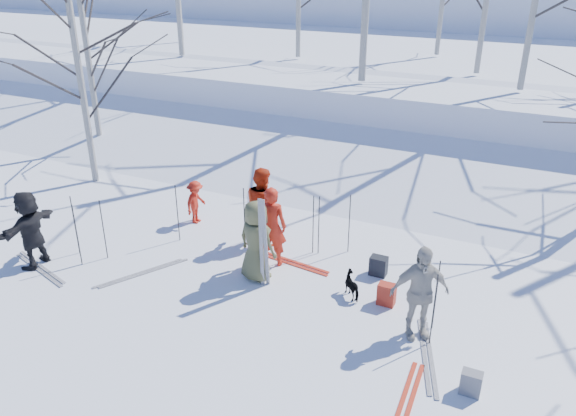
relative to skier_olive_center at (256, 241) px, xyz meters
The scene contains 33 objects.
ground 1.18m from the skier_olive_center, 66.31° to the right, with size 120.00×120.00×0.00m, color white.
snow_ramp 6.29m from the skier_olive_center, 86.94° to the left, with size 70.00×9.50×1.40m, color white.
snow_plateau 16.24m from the skier_olive_center, 88.82° to the left, with size 70.00×18.00×2.20m, color white.
far_hill 37.26m from the skier_olive_center, 89.49° to the left, with size 90.00×30.00×6.00m, color white.
skier_olive_center is the anchor object (origin of this frame).
skier_red_north 0.64m from the skier_olive_center, 89.43° to the left, with size 0.63×0.41×1.73m, color #B62011.
skier_redor_behind 1.58m from the skier_olive_center, 113.24° to the left, with size 0.85×0.66×1.75m, color red.
skier_red_seated 3.01m from the skier_olive_center, 147.12° to the left, with size 0.68×0.39×1.05m, color #B62011.
skier_cream_east 3.32m from the skier_olive_center, ahead, with size 0.99×0.41×1.70m, color beige.
skier_grey_west 4.64m from the skier_olive_center, 161.20° to the right, with size 1.53×0.49×1.65m, color black.
dog 2.05m from the skier_olive_center, ahead, with size 0.25×0.55×0.47m, color black.
upright_ski_left 0.35m from the skier_olive_center, 44.28° to the right, with size 0.07×0.02×1.90m, color silver.
upright_ski_right 0.39m from the skier_olive_center, 32.95° to the right, with size 0.07×0.02×1.90m, color silver.
ski_pair_a 4.58m from the skier_olive_center, 159.12° to the right, with size 1.88×0.74×0.02m, color silver, non-canonical shape.
ski_pair_b 4.24m from the skier_olive_center, 30.76° to the right, with size 0.27×1.91×0.02m, color red, non-canonical shape.
ski_pair_c 1.22m from the skier_olive_center, 70.34° to the left, with size 1.91×0.44×0.02m, color red, non-canonical shape.
ski_pair_d 3.83m from the skier_olive_center, 14.41° to the right, with size 0.77×1.87×0.02m, color silver, non-canonical shape.
ski_pair_e 2.49m from the skier_olive_center, 158.63° to the right, with size 1.09×1.76×0.02m, color silver, non-canonical shape.
ski_pole_a 3.73m from the skier_olive_center, 162.99° to the right, with size 0.02×0.02×1.34m, color black.
ski_pole_b 2.21m from the skier_olive_center, 54.84° to the left, with size 0.02×0.02×1.34m, color black.
ski_pole_c 4.03m from the skier_olive_center, 169.28° to the right, with size 0.02×0.02×1.34m, color black.
ski_pole_d 2.45m from the skier_olive_center, 163.91° to the left, with size 0.02×0.02×1.34m, color black.
ski_pole_e 3.63m from the skier_olive_center, ahead, with size 0.02×0.02×1.34m, color black.
ski_pole_f 3.33m from the skier_olive_center, 168.68° to the right, with size 0.02×0.02×1.34m, color black.
ski_pole_g 1.63m from the skier_olive_center, 63.80° to the left, with size 0.02×0.02×1.34m, color black.
ski_pole_h 3.53m from the skier_olive_center, ahead, with size 0.02×0.02×1.34m, color black.
ski_pole_i 1.56m from the skier_olive_center, 67.46° to the left, with size 0.02×0.02×1.34m, color black.
ski_pole_j 1.51m from the skier_olive_center, 128.43° to the left, with size 0.02×0.02×1.34m, color black.
backpack_red 2.67m from the skier_olive_center, ahead, with size 0.32×0.22×0.42m, color #9F2718.
backpack_grey 4.66m from the skier_olive_center, 18.83° to the right, with size 0.30×0.20×0.38m, color slate.
backpack_dark 2.52m from the skier_olive_center, 28.47° to the left, with size 0.34×0.24×0.40m, color black.
birch_edge_a 7.34m from the skier_olive_center, 158.23° to the left, with size 4.08×4.08×4.97m, color silver, non-canonical shape.
birch_edge_d 9.98m from the skier_olive_center, 149.96° to the left, with size 4.26×4.26×5.23m, color silver, non-canonical shape.
Camera 1 is at (4.35, -7.66, 5.95)m, focal length 35.00 mm.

